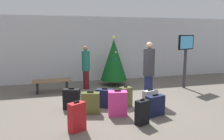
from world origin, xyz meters
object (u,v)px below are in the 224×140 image
(holiday_tree, at_px, (114,60))
(suitcase_0, at_px, (155,106))
(traveller_1, at_px, (86,66))
(flight_info_kiosk, at_px, (186,51))
(suitcase_7, at_px, (142,112))
(traveller_0, at_px, (149,70))
(suitcase_8, at_px, (91,103))
(suitcase_1, at_px, (150,99))
(suitcase_4, at_px, (72,99))
(suitcase_2, at_px, (77,117))
(suitcase_3, at_px, (126,97))
(suitcase_5, at_px, (118,103))
(waiting_bench, at_px, (52,83))
(suitcase_6, at_px, (105,98))

(holiday_tree, height_order, suitcase_0, holiday_tree)
(traveller_1, bearing_deg, suitcase_0, -69.11)
(flight_info_kiosk, distance_m, suitcase_7, 4.42)
(traveller_0, xyz_separation_m, suitcase_8, (-2.05, -0.70, -0.71))
(holiday_tree, bearing_deg, suitcase_8, -116.98)
(suitcase_1, xyz_separation_m, suitcase_4, (-2.25, 0.48, 0.04))
(suitcase_2, xyz_separation_m, suitcase_4, (0.03, 1.52, -0.03))
(suitcase_2, relative_size, suitcase_3, 1.12)
(holiday_tree, bearing_deg, suitcase_5, -104.74)
(waiting_bench, distance_m, suitcase_0, 4.09)
(traveller_0, distance_m, suitcase_8, 2.27)
(holiday_tree, xyz_separation_m, waiting_bench, (-2.53, -0.56, -0.73))
(flight_info_kiosk, relative_size, traveller_1, 1.25)
(suitcase_3, relative_size, suitcase_6, 1.06)
(suitcase_5, bearing_deg, suitcase_1, 18.81)
(suitcase_1, relative_size, suitcase_8, 0.89)
(traveller_0, distance_m, suitcase_0, 1.58)
(waiting_bench, distance_m, suitcase_4, 2.10)
(traveller_0, xyz_separation_m, suitcase_2, (-2.54, -1.73, -0.67))
(suitcase_8, bearing_deg, traveller_0, 18.77)
(holiday_tree, distance_m, suitcase_0, 3.81)
(suitcase_6, height_order, suitcase_8, suitcase_8)
(traveller_0, bearing_deg, holiday_tree, 101.37)
(suitcase_7, distance_m, suitcase_8, 1.51)
(suitcase_4, distance_m, suitcase_5, 1.41)
(suitcase_2, bearing_deg, suitcase_7, -2.26)
(traveller_1, bearing_deg, suitcase_5, -83.97)
(traveller_1, bearing_deg, suitcase_4, -109.53)
(suitcase_2, distance_m, suitcase_7, 1.55)
(holiday_tree, xyz_separation_m, traveller_1, (-1.24, -0.35, -0.19))
(traveller_0, distance_m, traveller_1, 2.66)
(suitcase_2, height_order, suitcase_3, suitcase_2)
(holiday_tree, bearing_deg, suitcase_6, -111.69)
(suitcase_2, bearing_deg, suitcase_0, 10.32)
(suitcase_6, relative_size, suitcase_7, 0.92)
(suitcase_1, xyz_separation_m, suitcase_2, (-2.29, -1.04, 0.07))
(traveller_0, distance_m, suitcase_7, 2.16)
(suitcase_3, relative_size, suitcase_4, 0.98)
(waiting_bench, bearing_deg, holiday_tree, 12.37)
(holiday_tree, distance_m, suitcase_1, 3.18)
(waiting_bench, distance_m, traveller_0, 3.58)
(suitcase_8, bearing_deg, suitcase_1, 0.33)
(suitcase_0, xyz_separation_m, suitcase_4, (-2.08, 1.13, 0.02))
(suitcase_0, relative_size, suitcase_3, 0.95)
(suitcase_1, height_order, suitcase_5, suitcase_5)
(waiting_bench, bearing_deg, traveller_1, 8.95)
(suitcase_4, xyz_separation_m, suitcase_8, (0.46, -0.49, -0.01))
(waiting_bench, bearing_deg, suitcase_2, -82.49)
(holiday_tree, bearing_deg, traveller_1, -164.14)
(suitcase_5, relative_size, suitcase_6, 1.20)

